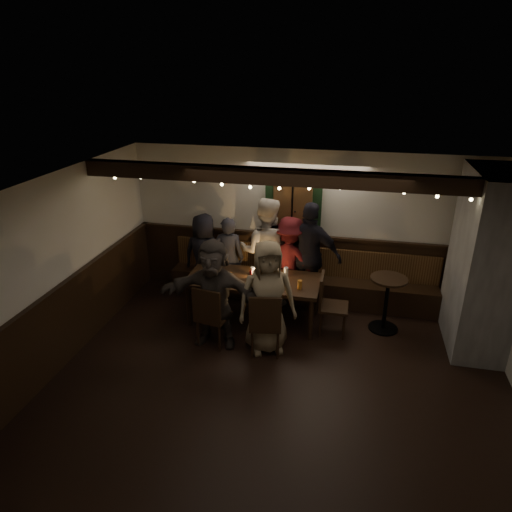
% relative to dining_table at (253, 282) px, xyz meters
% --- Properties ---
extents(room, '(6.02, 5.01, 2.62)m').
position_rel_dining_table_xyz_m(room, '(1.72, 0.02, 0.39)').
color(room, black).
rests_on(room, ground).
extents(dining_table, '(2.09, 0.90, 0.91)m').
position_rel_dining_table_xyz_m(dining_table, '(0.00, 0.00, 0.00)').
color(dining_table, black).
rests_on(dining_table, ground).
extents(chair_near_left, '(0.51, 0.51, 0.97)m').
position_rel_dining_table_xyz_m(chair_near_left, '(-0.44, -0.85, -0.14)').
color(chair_near_left, black).
rests_on(chair_near_left, ground).
extents(chair_near_right, '(0.51, 0.51, 0.99)m').
position_rel_dining_table_xyz_m(chair_near_right, '(0.38, -0.91, -0.13)').
color(chair_near_right, black).
rests_on(chair_near_right, ground).
extents(chair_end, '(0.44, 0.44, 0.96)m').
position_rel_dining_table_xyz_m(chair_end, '(1.19, -0.10, -0.14)').
color(chair_end, black).
rests_on(chair_end, ground).
extents(high_top, '(0.56, 0.56, 0.89)m').
position_rel_dining_table_xyz_m(high_top, '(2.07, 0.17, -0.12)').
color(high_top, black).
rests_on(high_top, ground).
extents(person_a, '(0.76, 0.51, 1.52)m').
position_rel_dining_table_xyz_m(person_a, '(-1.03, 0.67, 0.08)').
color(person_a, black).
rests_on(person_a, ground).
extents(person_b, '(0.58, 0.42, 1.48)m').
position_rel_dining_table_xyz_m(person_b, '(-0.60, 0.73, 0.06)').
color(person_b, '#2D2E3A').
rests_on(person_b, ground).
extents(person_c, '(0.96, 0.77, 1.86)m').
position_rel_dining_table_xyz_m(person_c, '(0.06, 0.71, 0.25)').
color(person_c, '#BDB3A7').
rests_on(person_c, ground).
extents(person_d, '(1.12, 0.81, 1.56)m').
position_rel_dining_table_xyz_m(person_d, '(0.47, 0.73, 0.10)').
color(person_d, '#420E12').
rests_on(person_d, ground).
extents(person_e, '(1.14, 0.66, 1.84)m').
position_rel_dining_table_xyz_m(person_e, '(0.81, 0.70, 0.23)').
color(person_e, black).
rests_on(person_e, ground).
extents(person_f, '(1.53, 0.49, 1.65)m').
position_rel_dining_table_xyz_m(person_f, '(-0.40, -0.76, 0.14)').
color(person_f, '#3B332F').
rests_on(person_f, ground).
extents(person_g, '(0.96, 0.80, 1.69)m').
position_rel_dining_table_xyz_m(person_g, '(0.37, -0.73, 0.16)').
color(person_g, '#8A7759').
rests_on(person_g, ground).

